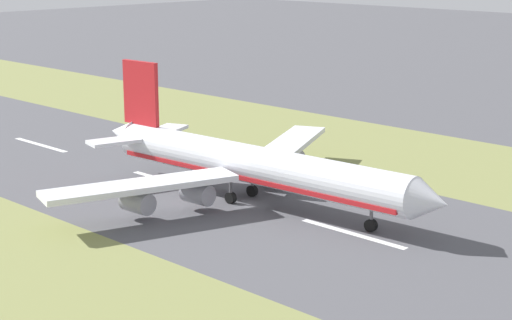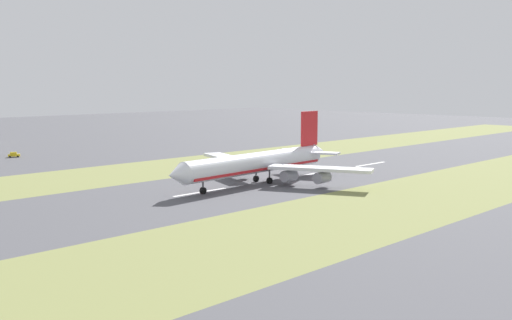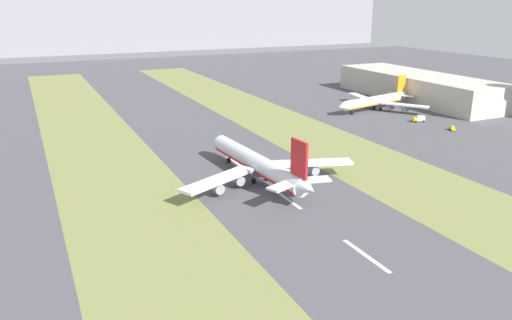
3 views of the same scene
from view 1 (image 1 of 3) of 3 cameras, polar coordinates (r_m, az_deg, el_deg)
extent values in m
plane|color=#4C4C51|center=(133.63, -0.38, -2.99)|extent=(800.00, 800.00, 0.00)
cube|color=olive|center=(167.60, 10.46, 0.28)|extent=(40.00, 600.00, 0.01)
cube|color=silver|center=(179.37, -14.17, 0.99)|extent=(1.20, 18.00, 0.01)
cube|color=silver|center=(147.70, -5.90, -1.41)|extent=(1.20, 18.00, 0.01)
cube|color=silver|center=(121.08, 6.45, -4.90)|extent=(1.20, 18.00, 0.01)
cylinder|color=silver|center=(132.69, 0.00, -0.34)|extent=(9.75, 56.28, 6.00)
cone|color=silver|center=(116.06, 11.59, -2.73)|extent=(6.20, 5.38, 5.88)
cone|color=silver|center=(153.83, -8.85, 1.80)|extent=(5.49, 6.33, 5.10)
cube|color=red|center=(133.11, 0.00, -1.02)|extent=(9.30, 54.02, 0.70)
cube|color=silver|center=(150.53, 2.21, 1.03)|extent=(28.71, 18.05, 0.90)
cube|color=silver|center=(125.65, -7.69, -1.71)|extent=(29.43, 14.73, 0.90)
cylinder|color=#93939E|center=(142.71, 1.11, -0.70)|extent=(3.52, 5.00, 3.20)
cylinder|color=#93939E|center=(151.65, 2.23, 0.17)|extent=(3.52, 5.00, 3.20)
cylinder|color=#93939E|center=(129.74, -3.92, -2.24)|extent=(3.52, 5.00, 3.20)
cylinder|color=#93939E|center=(126.21, -7.91, -2.80)|extent=(3.52, 5.00, 3.20)
cube|color=red|center=(148.72, -7.69, 4.44)|extent=(1.34, 8.04, 11.00)
cube|color=silver|center=(153.77, -6.09, 1.96)|extent=(10.92, 7.81, 0.60)
cube|color=silver|center=(146.59, -9.19, 1.26)|extent=(10.77, 6.71, 0.60)
cylinder|color=#59595E|center=(121.58, 7.69, -3.62)|extent=(0.50, 0.50, 3.20)
cylinder|color=black|center=(122.06, 7.67, -4.34)|extent=(1.02, 1.86, 1.80)
cylinder|color=#59595E|center=(137.43, -0.25, -1.43)|extent=(0.50, 0.50, 3.20)
cylinder|color=black|center=(137.86, -0.25, -2.07)|extent=(1.02, 1.86, 1.80)
cylinder|color=#59595E|center=(133.66, -1.70, -1.88)|extent=(0.50, 0.50, 3.20)
cylinder|color=black|center=(134.11, -1.70, -2.53)|extent=(1.02, 1.86, 1.80)
camera|label=2|loc=(215.68, 52.90, 5.74)|focal=42.00mm
camera|label=3|loc=(285.68, -12.12, 17.57)|focal=35.00mm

